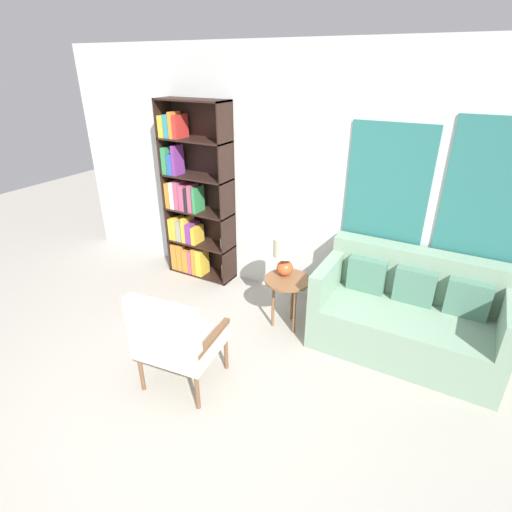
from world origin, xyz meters
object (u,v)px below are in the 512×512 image
bookshelf (191,204)px  side_table (287,285)px  armchair (174,338)px  table_lamp (285,253)px  couch (408,315)px

bookshelf → side_table: bookshelf is taller
armchair → bookshelf: bearing=123.1°
bookshelf → armchair: (1.14, -1.75, -0.41)m
armchair → side_table: (0.41, 1.25, -0.03)m
table_lamp → side_table: bearing=-45.1°
bookshelf → side_table: size_ratio=3.83×
side_table → table_lamp: 0.33m
table_lamp → couch: bearing=9.3°
armchair → table_lamp: size_ratio=2.26×
bookshelf → couch: bearing=-5.3°
table_lamp → bookshelf: bearing=163.4°
bookshelf → table_lamp: size_ratio=5.29×
side_table → bookshelf: bearing=161.9°
bookshelf → table_lamp: bearing=-16.6°
bookshelf → armchair: 2.13m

